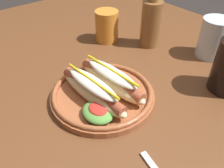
# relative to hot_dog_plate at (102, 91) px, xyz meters

# --- Properties ---
(dining_table) EXTENTS (1.48, 0.95, 0.74)m
(dining_table) POSITION_rel_hot_dog_plate_xyz_m (-0.03, 0.18, -0.11)
(dining_table) COLOR brown
(dining_table) RESTS_ON ground_plane
(hot_dog_plate) EXTENTS (0.26, 0.26, 0.08)m
(hot_dog_plate) POSITION_rel_hot_dog_plate_xyz_m (0.00, 0.00, 0.00)
(hot_dog_plate) COLOR #9E5633
(hot_dog_plate) RESTS_ON dining_table
(water_cup) EXTENTS (0.09, 0.09, 0.12)m
(water_cup) POSITION_rel_hot_dog_plate_xyz_m (0.05, 0.39, 0.03)
(water_cup) COLOR silver
(water_cup) RESTS_ON dining_table
(extra_cup) EXTENTS (0.08, 0.08, 0.10)m
(extra_cup) POSITION_rel_hot_dog_plate_xyz_m (-0.24, 0.20, 0.03)
(extra_cup) COLOR orange
(extra_cup) RESTS_ON dining_table
(glass_bottle) EXTENTS (0.07, 0.07, 0.23)m
(glass_bottle) POSITION_rel_hot_dog_plate_xyz_m (-0.12, 0.29, 0.06)
(glass_bottle) COLOR brown
(glass_bottle) RESTS_ON dining_table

